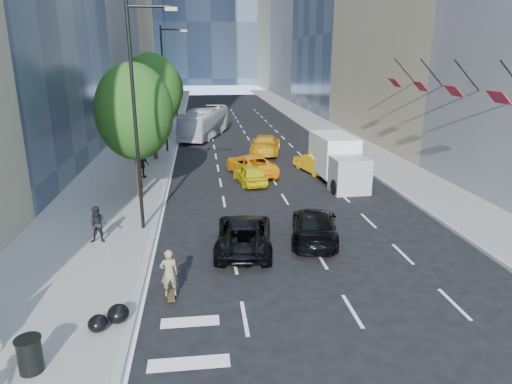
{
  "coord_description": "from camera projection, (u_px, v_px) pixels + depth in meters",
  "views": [
    {
      "loc": [
        -3.67,
        -16.52,
        7.94
      ],
      "look_at": [
        -1.12,
        4.35,
        1.6
      ],
      "focal_mm": 32.0,
      "sensor_mm": 36.0,
      "label": 1
    }
  ],
  "objects": [
    {
      "name": "tree_near",
      "position": [
        134.0,
        112.0,
        24.7
      ],
      "size": [
        4.2,
        4.2,
        7.46
      ],
      "color": "black",
      "rests_on": "sidewalk_left"
    },
    {
      "name": "skateboarder",
      "position": [
        169.0,
        276.0,
        15.27
      ],
      "size": [
        0.66,
        0.48,
        1.66
      ],
      "primitive_type": "imported",
      "rotation": [
        0.0,
        0.0,
        3.28
      ],
      "color": "#766849",
      "rests_on": "ground"
    },
    {
      "name": "city_bus",
      "position": [
        205.0,
        123.0,
        45.55
      ],
      "size": [
        5.37,
        10.59,
        2.88
      ],
      "primitive_type": "imported",
      "rotation": [
        0.0,
        0.0,
        -0.3
      ],
      "color": "silver",
      "rests_on": "ground"
    },
    {
      "name": "black_sedan_mercedes",
      "position": [
        314.0,
        225.0,
        20.19
      ],
      "size": [
        2.97,
        5.14,
        1.4
      ],
      "primitive_type": "imported",
      "rotation": [
        0.0,
        0.0,
        2.92
      ],
      "color": "black",
      "rests_on": "ground"
    },
    {
      "name": "pedestrian_a",
      "position": [
        98.0,
        225.0,
        19.51
      ],
      "size": [
        0.82,
        0.66,
        1.63
      ],
      "primitive_type": "imported",
      "rotation": [
        0.0,
        0.0,
        -0.05
      ],
      "color": "black",
      "rests_on": "sidewalk_left"
    },
    {
      "name": "garbage_bags",
      "position": [
        110.0,
        317.0,
        13.61
      ],
      "size": [
        1.14,
        1.09,
        0.56
      ],
      "color": "black",
      "rests_on": "sidewalk_left"
    },
    {
      "name": "taxi_d",
      "position": [
        266.0,
        144.0,
        37.86
      ],
      "size": [
        3.37,
        5.9,
        1.61
      ],
      "primitive_type": "imported",
      "rotation": [
        0.0,
        0.0,
        2.93
      ],
      "color": "orange",
      "rests_on": "ground"
    },
    {
      "name": "taxi_b",
      "position": [
        314.0,
        163.0,
        32.02
      ],
      "size": [
        2.4,
        4.36,
        1.36
      ],
      "primitive_type": "imported",
      "rotation": [
        0.0,
        0.0,
        3.39
      ],
      "color": "#FFAE0D",
      "rests_on": "ground"
    },
    {
      "name": "tree_mid",
      "position": [
        152.0,
        91.0,
        34.1
      ],
      "size": [
        4.5,
        4.5,
        7.99
      ],
      "color": "black",
      "rests_on": "sidewalk_left"
    },
    {
      "name": "ground",
      "position": [
        296.0,
        260.0,
        18.42
      ],
      "size": [
        160.0,
        160.0,
        0.0
      ],
      "primitive_type": "plane",
      "color": "black",
      "rests_on": "ground"
    },
    {
      "name": "lamp_far",
      "position": [
        166.0,
        82.0,
        36.91
      ],
      "size": [
        2.13,
        0.22,
        10.0
      ],
      "color": "black",
      "rests_on": "sidewalk_left"
    },
    {
      "name": "taxi_c",
      "position": [
        251.0,
        165.0,
        31.15
      ],
      "size": [
        3.46,
        5.67,
        1.47
      ],
      "primitive_type": "imported",
      "rotation": [
        0.0,
        0.0,
        3.35
      ],
      "color": "#FF9A0D",
      "rests_on": "ground"
    },
    {
      "name": "pedestrian_b",
      "position": [
        142.0,
        165.0,
        29.89
      ],
      "size": [
        1.12,
        0.83,
        1.76
      ],
      "primitive_type": "imported",
      "rotation": [
        0.0,
        0.0,
        2.7
      ],
      "color": "black",
      "rests_on": "sidewalk_left"
    },
    {
      "name": "facade_flags",
      "position": [
        439.0,
        85.0,
        27.38
      ],
      "size": [
        1.85,
        13.3,
        2.05
      ],
      "color": "black",
      "rests_on": "ground"
    },
    {
      "name": "lamp_near",
      "position": [
        138.0,
        106.0,
        19.81
      ],
      "size": [
        2.13,
        0.22,
        10.0
      ],
      "color": "black",
      "rests_on": "sidewalk_left"
    },
    {
      "name": "taxi_a",
      "position": [
        250.0,
        174.0,
        29.09
      ],
      "size": [
        2.12,
        4.0,
        1.3
      ],
      "primitive_type": "imported",
      "rotation": [
        0.0,
        0.0,
        3.3
      ],
      "color": "#D1BC0B",
      "rests_on": "ground"
    },
    {
      "name": "box_truck",
      "position": [
        337.0,
        160.0,
        29.22
      ],
      "size": [
        2.47,
        6.25,
        2.95
      ],
      "rotation": [
        0.0,
        0.0,
        0.04
      ],
      "color": "silver",
      "rests_on": "ground"
    },
    {
      "name": "trash_can",
      "position": [
        30.0,
        356.0,
        11.59
      ],
      "size": [
        0.61,
        0.61,
        0.91
      ],
      "primitive_type": "cylinder",
      "color": "black",
      "rests_on": "sidewalk_left"
    },
    {
      "name": "black_sedan_lincoln",
      "position": [
        244.0,
        234.0,
        19.28
      ],
      "size": [
        2.83,
        5.16,
        1.37
      ],
      "primitive_type": "imported",
      "rotation": [
        0.0,
        0.0,
        3.02
      ],
      "color": "black",
      "rests_on": "ground"
    },
    {
      "name": "tree_far",
      "position": [
        164.0,
        89.0,
        46.66
      ],
      "size": [
        3.9,
        3.9,
        6.92
      ],
      "color": "black",
      "rests_on": "sidewalk_left"
    },
    {
      "name": "traffic_signal",
      "position": [
        176.0,
        87.0,
        54.46
      ],
      "size": [
        2.48,
        0.53,
        5.2
      ],
      "color": "black",
      "rests_on": "sidewalk_left"
    },
    {
      "name": "sidewalk_right",
      "position": [
        331.0,
        133.0,
        48.07
      ],
      "size": [
        4.0,
        120.0,
        0.15
      ],
      "primitive_type": "cube",
      "color": "slate",
      "rests_on": "ground"
    },
    {
      "name": "sidewalk_left",
      "position": [
        147.0,
        136.0,
        45.86
      ],
      "size": [
        6.0,
        120.0,
        0.15
      ],
      "primitive_type": "cube",
      "color": "slate",
      "rests_on": "ground"
    }
  ]
}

